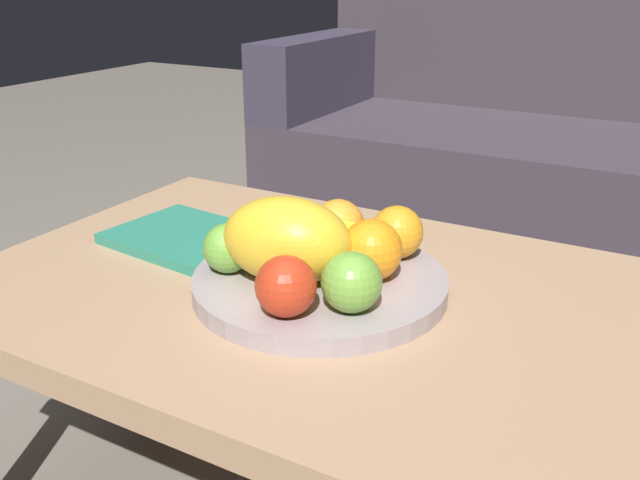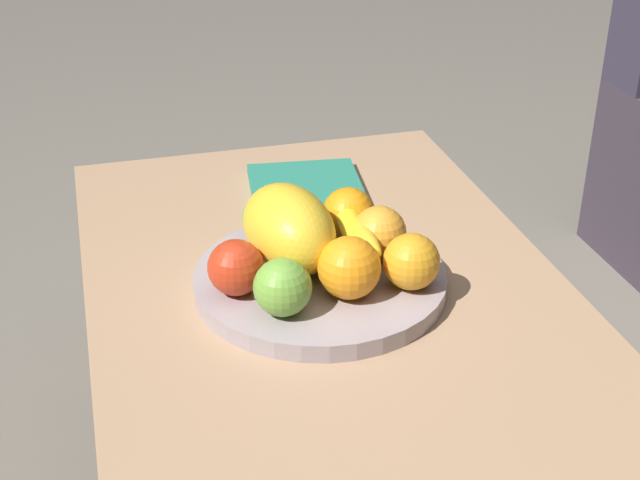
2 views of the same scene
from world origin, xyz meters
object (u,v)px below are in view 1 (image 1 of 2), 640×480
Objects in this scene: coffee_table at (340,321)px; orange_front at (371,250)px; fruit_bowl at (320,283)px; orange_right at (290,222)px; apple_front at (352,282)px; apple_right at (286,286)px; magazine at (192,239)px; banana_bunch at (323,236)px; orange_left at (338,225)px; melon_large_front at (287,240)px; orange_back at (397,232)px; couch at (580,163)px; apple_left at (228,248)px.

orange_front reaches higher than coffee_table.
orange_right is (-0.09, 0.07, 0.05)m from fruit_bowl.
apple_front is 0.08m from apple_right.
coffee_table is at bearing -1.06° from magazine.
coffee_table is at bearing -41.80° from banana_bunch.
banana_bunch is at bearing 114.83° from fruit_bowl.
orange_left is at bearing 141.05° from orange_front.
banana_bunch reaches higher than coffee_table.
orange_right is at bearing 174.04° from banana_bunch.
apple_front is (0.11, -0.03, -0.02)m from melon_large_front.
apple_right is at bearing -59.17° from melon_large_front.
coffee_table is 4.19× the size of magazine.
orange_left and orange_back have the same top height.
orange_front is (0.06, 0.02, 0.05)m from fruit_bowl.
orange_back reaches higher than coffee_table.
apple_right is (-0.01, -0.13, 0.11)m from coffee_table.
apple_front is at bearing -79.19° from orange_front.
apple_right reaches higher than fruit_bowl.
banana_bunch reaches higher than magazine.
coffee_table is at bearing -95.19° from couch.
fruit_bowl is 0.13m from apple_right.
banana_bunch is at bearing -5.96° from orange_right.
apple_front is (0.02, -0.18, -0.00)m from orange_back.
apple_front is 1.00× the size of apple_right.
apple_left is at bearing -27.82° from magazine.
orange_right is (-0.07, -0.02, -0.00)m from orange_left.
apple_left reaches higher than fruit_bowl.
apple_right reaches higher than banana_bunch.
apple_front is at bearing -57.48° from orange_left.
orange_back is at bearing 78.53° from apple_right.
apple_right is at bearing -107.96° from orange_front.
apple_front is at bearing -17.35° from melon_large_front.
coffee_table is 0.62× the size of couch.
orange_right is (-0.11, 0.05, 0.11)m from coffee_table.
apple_right is at bearing -94.91° from couch.
orange_back reaches higher than apple_right.
orange_front is 0.33× the size of magazine.
fruit_bowl is 1.37× the size of magazine.
banana_bunch is 0.24m from magazine.
orange_left is at bearing 19.80° from orange_right.
orange_front reaches higher than fruit_bowl.
coffee_table is 0.16m from orange_right.
melon_large_front is 0.17m from orange_back.
apple_left is 0.92× the size of apple_right.
orange_back is 0.30× the size of magazine.
apple_right is (-0.05, -0.22, -0.00)m from orange_back.
orange_right is 0.22m from apple_front.
orange_left is 0.46× the size of banana_bunch.
orange_front is at bearing 12.36° from coffee_table.
orange_left is 1.00× the size of orange_right.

